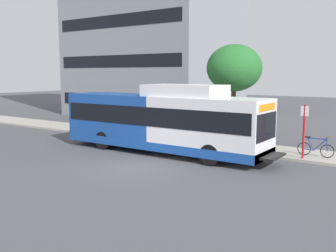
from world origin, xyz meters
name	(u,v)px	position (x,y,z in m)	size (l,w,h in m)	color
ground_plane	(24,149)	(0.00, 8.00, 0.00)	(120.00, 120.00, 0.00)	#4C4C51
sidewalk_curb	(132,135)	(7.00, 6.00, 0.07)	(3.00, 56.00, 0.14)	#A8A399
transit_bus	(162,121)	(3.59, 0.94, 1.70)	(2.58, 12.25, 3.65)	white
bus_stop_sign_pole	(304,127)	(5.82, -5.79, 1.65)	(0.10, 0.36, 2.60)	red
bicycle_parked	(316,148)	(6.61, -6.18, 0.56)	(0.52, 1.76, 1.02)	black
street_tree_near_stop	(234,68)	(8.16, -0.98, 4.50)	(3.24, 3.24, 5.77)	#4C3823
lattice_comm_tower	(99,37)	(24.42, 26.33, 8.96)	(1.10, 1.10, 27.09)	#B7B7BC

